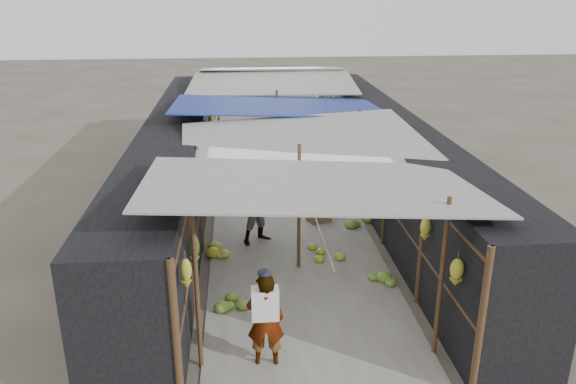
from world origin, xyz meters
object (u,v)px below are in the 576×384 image
object	(u,v)px
black_basin	(296,151)
crate_near	(319,216)
vendor_seated	(316,163)
shopper_blue	(261,206)
vendor_elderly	(265,320)

from	to	relation	value
black_basin	crate_near	bearing A→B (deg)	-90.80
vendor_seated	shopper_blue	bearing A→B (deg)	-56.23
crate_near	shopper_blue	bearing A→B (deg)	-164.49
crate_near	black_basin	bearing A→B (deg)	69.86
shopper_blue	vendor_seated	size ratio (longest dim) A/B	1.67
crate_near	vendor_seated	bearing A→B (deg)	64.25
shopper_blue	vendor_elderly	bearing A→B (deg)	-119.36
black_basin	vendor_elderly	distance (m)	11.54
vendor_elderly	shopper_blue	world-z (taller)	shopper_blue
crate_near	vendor_elderly	size ratio (longest dim) A/B	0.33
shopper_blue	vendor_seated	bearing A→B (deg)	38.99
vendor_elderly	vendor_seated	bearing A→B (deg)	-100.11
vendor_elderly	vendor_seated	size ratio (longest dim) A/B	1.51
crate_near	black_basin	xyz separation A→B (m)	(0.08, 6.03, -0.06)
crate_near	shopper_blue	world-z (taller)	shopper_blue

